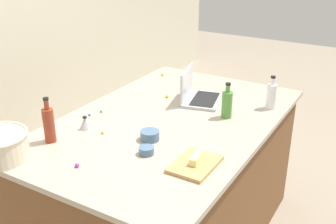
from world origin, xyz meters
name	(u,v)px	position (x,y,z in m)	size (l,w,h in m)	color
island_counter	(168,183)	(0.00, 0.00, 0.45)	(1.81, 1.15, 0.90)	brown
laptop	(198,94)	(0.36, -0.02, 0.95)	(0.35, 0.30, 0.22)	#B7B7BC
bottle_soy	(49,124)	(-0.56, 0.40, 1.00)	(0.06, 0.06, 0.25)	maroon
bottle_vinegar	(271,95)	(0.49, -0.47, 0.99)	(0.06, 0.06, 0.21)	white
bottle_olive	(227,104)	(0.21, -0.28, 0.99)	(0.06, 0.06, 0.22)	#4C8C38
cutting_board	(195,164)	(-0.39, -0.38, 0.91)	(0.26, 0.19, 0.02)	tan
butter_stick_left	(196,158)	(-0.38, -0.38, 0.94)	(0.11, 0.04, 0.04)	#F4E58C
ramekin_small	(146,150)	(-0.41, -0.12, 0.92)	(0.08, 0.08, 0.04)	slate
ramekin_medium	(150,135)	(-0.27, -0.05, 0.93)	(0.10, 0.10, 0.05)	slate
kitchen_timer	(85,123)	(-0.35, 0.34, 0.94)	(0.07, 0.07, 0.08)	#B2B2B7
candy_0	(103,133)	(-0.35, 0.22, 0.91)	(0.02, 0.02, 0.02)	yellow
candy_1	(89,115)	(-0.20, 0.44, 0.91)	(0.01, 0.01, 0.01)	blue
candy_2	(77,165)	(-0.69, 0.10, 0.91)	(0.02, 0.02, 0.02)	#CC3399
candy_3	(167,96)	(0.30, 0.19, 0.91)	(0.02, 0.02, 0.02)	yellow
candy_4	(196,94)	(0.46, 0.04, 0.91)	(0.01, 0.01, 0.01)	blue
candy_5	(162,75)	(0.69, 0.46, 0.91)	(0.02, 0.02, 0.02)	yellow
candy_6	(101,111)	(-0.12, 0.41, 0.91)	(0.01, 0.01, 0.01)	green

